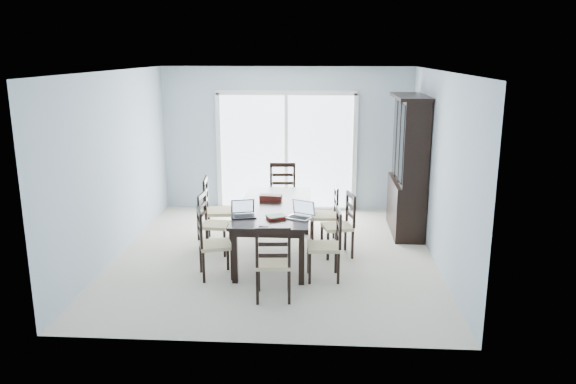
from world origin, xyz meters
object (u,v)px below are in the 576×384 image
at_px(chair_left_near, 208,236).
at_px(laptop_dark, 244,213).
at_px(chair_right_near, 331,237).
at_px(game_box, 271,197).
at_px(china_hutch, 408,167).
at_px(chair_right_far, 329,208).
at_px(chair_left_far, 213,203).
at_px(chair_end_far, 283,187).
at_px(dining_table, 275,211).
at_px(chair_left_mid, 209,217).
at_px(chair_end_near, 273,255).
at_px(hot_tub, 271,174).
at_px(cell_phone, 263,226).
at_px(chair_right_mid, 343,218).
at_px(laptop_silver, 299,214).

relative_size(chair_left_near, laptop_dark, 3.01).
relative_size(chair_right_near, game_box, 3.36).
distance_m(china_hutch, chair_right_far, 1.48).
height_order(chair_left_far, chair_right_near, chair_left_far).
xyz_separation_m(chair_left_far, chair_right_near, (1.78, -1.39, -0.05)).
xyz_separation_m(china_hutch, chair_end_far, (-2.03, 0.41, -0.45)).
distance_m(dining_table, chair_left_near, 1.15).
bearing_deg(game_box, chair_left_mid, -167.83).
distance_m(chair_right_far, chair_end_near, 2.25).
height_order(chair_right_near, game_box, chair_right_near).
height_order(chair_left_far, game_box, chair_left_far).
xyz_separation_m(chair_right_near, game_box, (-0.86, 1.07, 0.23)).
height_order(dining_table, chair_left_near, chair_left_near).
bearing_deg(game_box, hot_tub, 95.35).
xyz_separation_m(chair_left_far, chair_right_far, (1.77, 0.04, -0.06)).
bearing_deg(chair_left_mid, chair_end_far, 152.88).
bearing_deg(chair_right_near, chair_left_mid, 59.10).
xyz_separation_m(dining_table, cell_phone, (-0.06, -1.00, 0.08)).
xyz_separation_m(china_hutch, chair_left_far, (-3.02, -0.65, -0.46)).
relative_size(china_hutch, chair_right_near, 2.07).
bearing_deg(chair_left_far, cell_phone, 24.32).
xyz_separation_m(china_hutch, cell_phone, (-2.08, -2.25, -0.32)).
bearing_deg(game_box, chair_right_mid, -9.71).
height_order(chair_right_near, laptop_dark, chair_right_near).
relative_size(chair_right_mid, chair_right_far, 1.02).
height_order(cell_phone, game_box, game_box).
relative_size(china_hutch, chair_right_far, 2.14).
xyz_separation_m(china_hutch, laptop_dark, (-2.38, -1.85, -0.27)).
distance_m(china_hutch, chair_left_mid, 3.24).
bearing_deg(chair_left_near, laptop_dark, 99.92).
bearing_deg(chair_end_far, dining_table, 86.43).
xyz_separation_m(chair_left_near, hot_tub, (0.40, 4.34, -0.11)).
bearing_deg(china_hutch, dining_table, -148.29).
bearing_deg(chair_end_far, chair_left_near, 68.78).
bearing_deg(chair_end_far, chair_left_far, 42.99).
height_order(chair_left_far, chair_end_near, chair_left_far).
distance_m(chair_right_mid, cell_phone, 1.52).
height_order(chair_end_far, laptop_silver, chair_end_far).
relative_size(dining_table, chair_right_mid, 2.09).
bearing_deg(cell_phone, chair_end_far, 111.99).
relative_size(chair_end_near, laptop_silver, 2.81).
height_order(cell_phone, hot_tub, hot_tub).
bearing_deg(laptop_dark, china_hutch, 23.55).
bearing_deg(chair_end_far, laptop_dark, 77.49).
height_order(chair_end_far, game_box, chair_end_far).
height_order(laptop_dark, game_box, laptop_dark).
distance_m(chair_left_mid, chair_left_far, 0.51).
xyz_separation_m(chair_left_far, laptop_dark, (0.64, -1.21, 0.19)).
height_order(chair_left_mid, laptop_silver, chair_left_mid).
bearing_deg(laptop_silver, laptop_dark, -155.00).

